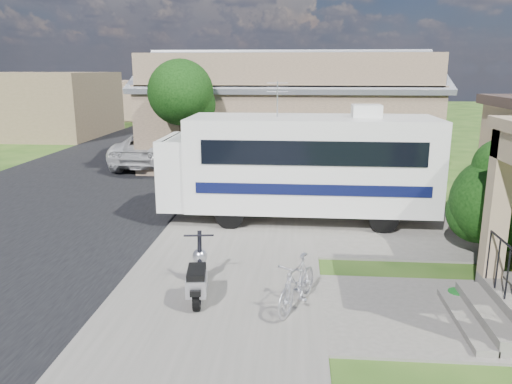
# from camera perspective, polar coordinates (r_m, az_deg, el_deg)

# --- Properties ---
(ground) EXTENTS (120.00, 120.00, 0.00)m
(ground) POSITION_cam_1_polar(r_m,az_deg,el_deg) (10.13, 1.67, -10.64)
(ground) COLOR #1F4211
(street_slab) EXTENTS (9.00, 80.00, 0.02)m
(street_slab) POSITION_cam_1_polar(r_m,az_deg,el_deg) (21.21, -17.44, 1.84)
(street_slab) COLOR black
(street_slab) RESTS_ON ground
(sidewalk_slab) EXTENTS (4.00, 80.00, 0.06)m
(sidewalk_slab) POSITION_cam_1_polar(r_m,az_deg,el_deg) (19.71, 0.36, 1.66)
(sidewalk_slab) COLOR #615E57
(sidewalk_slab) RESTS_ON ground
(driveway_slab) EXTENTS (7.00, 6.00, 0.05)m
(driveway_slab) POSITION_cam_1_polar(r_m,az_deg,el_deg) (14.36, 8.66, -3.19)
(driveway_slab) COLOR #615E57
(driveway_slab) RESTS_ON ground
(walk_slab) EXTENTS (4.00, 3.00, 0.05)m
(walk_slab) POSITION_cam_1_polar(r_m,az_deg,el_deg) (9.55, 20.10, -12.98)
(walk_slab) COLOR #615E57
(walk_slab) RESTS_ON ground
(warehouse) EXTENTS (12.50, 8.40, 5.04)m
(warehouse) POSITION_cam_1_polar(r_m,az_deg,el_deg) (23.28, 3.61, 8.40)
(warehouse) COLOR brown
(warehouse) RESTS_ON ground
(distant_bldg_far) EXTENTS (10.00, 8.00, 4.00)m
(distant_bldg_far) POSITION_cam_1_polar(r_m,az_deg,el_deg) (35.83, -24.77, 9.10)
(distant_bldg_far) COLOR brown
(distant_bldg_far) RESTS_ON ground
(distant_bldg_near) EXTENTS (8.00, 7.00, 3.20)m
(distant_bldg_near) POSITION_cam_1_polar(r_m,az_deg,el_deg) (45.97, -15.16, 10.16)
(distant_bldg_near) COLOR brown
(distant_bldg_near) RESTS_ON ground
(street_tree_a) EXTENTS (2.44, 2.40, 4.58)m
(street_tree_a) POSITION_cam_1_polar(r_m,az_deg,el_deg) (18.75, -8.25, 10.83)
(street_tree_a) COLOR black
(street_tree_a) RESTS_ON ground
(street_tree_b) EXTENTS (2.44, 2.40, 4.73)m
(street_tree_b) POSITION_cam_1_polar(r_m,az_deg,el_deg) (28.57, -3.72, 12.23)
(street_tree_b) COLOR black
(street_tree_b) RESTS_ON ground
(street_tree_c) EXTENTS (2.44, 2.40, 4.42)m
(street_tree_c) POSITION_cam_1_polar(r_m,az_deg,el_deg) (37.50, -1.66, 12.20)
(street_tree_c) COLOR black
(street_tree_c) RESTS_ON ground
(motorhome) EXTENTS (7.50, 2.47, 3.85)m
(motorhome) POSITION_cam_1_polar(r_m,az_deg,el_deg) (13.97, 5.15, 3.30)
(motorhome) COLOR white
(motorhome) RESTS_ON ground
(shrub) EXTENTS (2.22, 2.12, 2.73)m
(shrub) POSITION_cam_1_polar(r_m,az_deg,el_deg) (12.43, 25.99, -0.60)
(shrub) COLOR black
(shrub) RESTS_ON ground
(scooter) EXTENTS (0.62, 1.65, 1.09)m
(scooter) POSITION_cam_1_polar(r_m,az_deg,el_deg) (9.35, -6.66, -9.63)
(scooter) COLOR black
(scooter) RESTS_ON ground
(bicycle) EXTENTS (1.01, 1.62, 0.94)m
(bicycle) POSITION_cam_1_polar(r_m,az_deg,el_deg) (8.99, 4.71, -10.70)
(bicycle) COLOR #BAB9C2
(bicycle) RESTS_ON ground
(pickup_truck) EXTENTS (3.01, 5.92, 1.60)m
(pickup_truck) POSITION_cam_1_polar(r_m,az_deg,el_deg) (22.84, -11.10, 5.06)
(pickup_truck) COLOR silver
(pickup_truck) RESTS_ON ground
(van) EXTENTS (2.57, 5.77, 1.65)m
(van) POSITION_cam_1_polar(r_m,az_deg,el_deg) (30.20, -8.24, 7.31)
(van) COLOR silver
(van) RESTS_ON ground
(garden_hose) EXTENTS (0.34, 0.34, 0.15)m
(garden_hose) POSITION_cam_1_polar(r_m,az_deg,el_deg) (10.23, 21.99, -10.97)
(garden_hose) COLOR #14671F
(garden_hose) RESTS_ON ground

